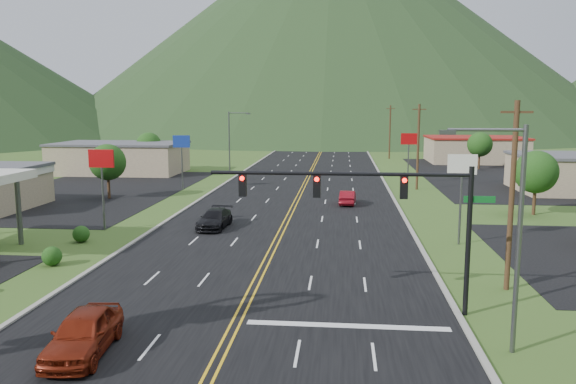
# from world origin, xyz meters

# --- Properties ---
(traffic_signal) EXTENTS (13.10, 0.43, 7.00)m
(traffic_signal) POSITION_xyz_m (6.48, 14.00, 5.33)
(traffic_signal) COLOR black
(traffic_signal) RESTS_ON ground
(streetlight_east) EXTENTS (3.28, 0.25, 9.00)m
(streetlight_east) POSITION_xyz_m (11.18, 10.00, 5.18)
(streetlight_east) COLOR #59595E
(streetlight_east) RESTS_ON ground
(streetlight_west) EXTENTS (3.28, 0.25, 9.00)m
(streetlight_west) POSITION_xyz_m (-11.68, 70.00, 5.18)
(streetlight_west) COLOR #59595E
(streetlight_west) RESTS_ON ground
(building_west_far) EXTENTS (18.40, 11.40, 4.50)m
(building_west_far) POSITION_xyz_m (-28.00, 68.00, 2.26)
(building_west_far) COLOR tan
(building_west_far) RESTS_ON ground
(building_east_far) EXTENTS (16.40, 12.40, 4.50)m
(building_east_far) POSITION_xyz_m (28.00, 90.00, 2.26)
(building_east_far) COLOR tan
(building_east_far) RESTS_ON ground
(pole_sign_west_a) EXTENTS (2.00, 0.18, 6.40)m
(pole_sign_west_a) POSITION_xyz_m (-14.00, 30.00, 5.05)
(pole_sign_west_a) COLOR #59595E
(pole_sign_west_a) RESTS_ON ground
(pole_sign_west_b) EXTENTS (2.00, 0.18, 6.40)m
(pole_sign_west_b) POSITION_xyz_m (-14.00, 52.00, 5.05)
(pole_sign_west_b) COLOR #59595E
(pole_sign_west_b) RESTS_ON ground
(pole_sign_east_a) EXTENTS (2.00, 0.18, 6.40)m
(pole_sign_east_a) POSITION_xyz_m (13.00, 28.00, 5.05)
(pole_sign_east_a) COLOR #59595E
(pole_sign_east_a) RESTS_ON ground
(pole_sign_east_b) EXTENTS (2.00, 0.18, 6.40)m
(pole_sign_east_b) POSITION_xyz_m (13.00, 60.00, 5.05)
(pole_sign_east_b) COLOR #59595E
(pole_sign_east_b) RESTS_ON ground
(tree_west_a) EXTENTS (3.84, 3.84, 5.82)m
(tree_west_a) POSITION_xyz_m (-20.00, 45.00, 3.89)
(tree_west_a) COLOR #382314
(tree_west_a) RESTS_ON ground
(tree_west_b) EXTENTS (3.84, 3.84, 5.82)m
(tree_west_b) POSITION_xyz_m (-25.00, 72.00, 3.89)
(tree_west_b) COLOR #382314
(tree_west_b) RESTS_ON ground
(tree_east_a) EXTENTS (3.84, 3.84, 5.82)m
(tree_east_a) POSITION_xyz_m (22.00, 40.00, 3.89)
(tree_east_a) COLOR #382314
(tree_east_a) RESTS_ON ground
(tree_east_b) EXTENTS (3.84, 3.84, 5.82)m
(tree_east_b) POSITION_xyz_m (26.00, 78.00, 3.89)
(tree_east_b) COLOR #382314
(tree_east_b) RESTS_ON ground
(utility_pole_a) EXTENTS (1.60, 0.28, 10.00)m
(utility_pole_a) POSITION_xyz_m (13.50, 18.00, 5.13)
(utility_pole_a) COLOR #382314
(utility_pole_a) RESTS_ON ground
(utility_pole_b) EXTENTS (1.60, 0.28, 10.00)m
(utility_pole_b) POSITION_xyz_m (13.50, 55.00, 5.13)
(utility_pole_b) COLOR #382314
(utility_pole_b) RESTS_ON ground
(utility_pole_c) EXTENTS (1.60, 0.28, 10.00)m
(utility_pole_c) POSITION_xyz_m (13.50, 95.00, 5.13)
(utility_pole_c) COLOR #382314
(utility_pole_c) RESTS_ON ground
(utility_pole_d) EXTENTS (1.60, 0.28, 10.00)m
(utility_pole_d) POSITION_xyz_m (13.50, 135.00, 5.13)
(utility_pole_d) COLOR #382314
(utility_pole_d) RESTS_ON ground
(mountain_n) EXTENTS (220.00, 220.00, 85.00)m
(mountain_n) POSITION_xyz_m (0.00, 220.00, 42.50)
(mountain_n) COLOR black
(mountain_n) RESTS_ON ground
(car_red_near) EXTENTS (2.48, 5.21, 1.72)m
(car_red_near) POSITION_xyz_m (-5.34, 8.15, 0.86)
(car_red_near) COLOR maroon
(car_red_near) RESTS_ON ground
(car_dark_mid) EXTENTS (2.29, 5.14, 1.46)m
(car_dark_mid) POSITION_xyz_m (-5.46, 31.52, 0.73)
(car_dark_mid) COLOR black
(car_dark_mid) RESTS_ON ground
(car_red_far) EXTENTS (1.75, 4.28, 1.38)m
(car_red_far) POSITION_xyz_m (5.27, 43.73, 0.69)
(car_red_far) COLOR maroon
(car_red_far) RESTS_ON ground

